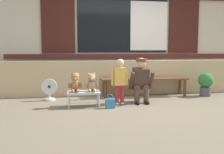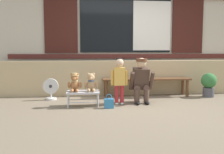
% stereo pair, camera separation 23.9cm
% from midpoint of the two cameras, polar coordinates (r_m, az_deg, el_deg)
% --- Properties ---
extents(ground_plane, '(60.00, 60.00, 0.00)m').
position_cam_midpoint_polar(ground_plane, '(4.98, 5.25, -6.70)').
color(ground_plane, '#756651').
extents(brick_low_wall, '(6.44, 0.25, 0.85)m').
position_cam_midpoint_polar(brick_low_wall, '(6.29, 2.17, -0.08)').
color(brick_low_wall, tan).
rests_on(brick_low_wall, ground).
extents(shop_facade, '(6.57, 0.26, 3.77)m').
position_cam_midpoint_polar(shop_facade, '(6.81, 1.42, 12.69)').
color(shop_facade, beige).
rests_on(shop_facade, ground).
extents(wooden_bench_long, '(2.10, 0.40, 0.44)m').
position_cam_midpoint_polar(wooden_bench_long, '(6.02, 6.33, -0.88)').
color(wooden_bench_long, brown).
rests_on(wooden_bench_long, ground).
extents(small_display_bench, '(0.64, 0.36, 0.30)m').
position_cam_midpoint_polar(small_display_bench, '(4.94, -7.90, -3.69)').
color(small_display_bench, silver).
rests_on(small_display_bench, ground).
extents(teddy_bear_with_hat, '(0.28, 0.27, 0.36)m').
position_cam_midpoint_polar(teddy_bear_with_hat, '(4.91, -9.80, -1.35)').
color(teddy_bear_with_hat, '#A86B3D').
rests_on(teddy_bear_with_hat, small_display_bench).
extents(teddy_bear_plain, '(0.28, 0.26, 0.36)m').
position_cam_midpoint_polar(teddy_bear_plain, '(4.92, -6.07, -1.39)').
color(teddy_bear_plain, tan).
rests_on(teddy_bear_plain, small_display_bench).
extents(child_standing, '(0.35, 0.18, 0.96)m').
position_cam_midpoint_polar(child_standing, '(5.03, 0.40, 0.29)').
color(child_standing, '#B7282D').
rests_on(child_standing, ground).
extents(adult_crouching, '(0.50, 0.49, 0.95)m').
position_cam_midpoint_polar(adult_crouching, '(5.25, 5.41, -0.72)').
color(adult_crouching, brown).
rests_on(adult_crouching, ground).
extents(handbag_on_ground, '(0.18, 0.11, 0.27)m').
position_cam_midpoint_polar(handbag_on_ground, '(4.79, -1.88, -6.01)').
color(handbag_on_ground, teal).
rests_on(handbag_on_ground, ground).
extents(potted_plant, '(0.36, 0.36, 0.57)m').
position_cam_midpoint_polar(potted_plant, '(6.38, 19.66, -1.27)').
color(potted_plant, '#4C4C51').
rests_on(potted_plant, ground).
extents(floor_fan, '(0.34, 0.24, 0.48)m').
position_cam_midpoint_polar(floor_fan, '(5.70, -15.31, -2.83)').
color(floor_fan, silver).
rests_on(floor_fan, ground).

